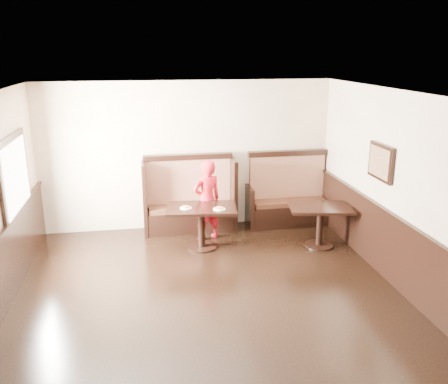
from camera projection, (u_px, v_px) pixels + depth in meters
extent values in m
plane|color=black|center=(217.00, 321.00, 6.07)|extent=(7.00, 7.00, 0.00)
plane|color=beige|center=(187.00, 156.00, 8.97)|extent=(5.50, 0.00, 5.50)
plane|color=beige|center=(426.00, 205.00, 6.12)|extent=(0.00, 7.00, 7.00)
plane|color=white|center=(216.00, 100.00, 5.26)|extent=(7.00, 7.00, 0.00)
cube|color=black|center=(416.00, 269.00, 6.38)|extent=(0.05, 6.90, 1.00)
cube|color=black|center=(14.00, 176.00, 6.97)|extent=(0.05, 1.50, 1.20)
cube|color=white|center=(16.00, 176.00, 6.97)|extent=(0.01, 1.30, 1.00)
cube|color=black|center=(381.00, 162.00, 7.16)|extent=(0.04, 0.70, 0.55)
cube|color=olive|center=(379.00, 162.00, 7.16)|extent=(0.01, 0.60, 0.45)
cube|color=black|center=(190.00, 220.00, 9.05)|extent=(1.60, 0.50, 0.42)
cube|color=#3D2013|center=(190.00, 207.00, 8.98)|extent=(1.54, 0.46, 0.09)
cube|color=#531210|center=(188.00, 182.00, 9.05)|extent=(1.60, 0.12, 0.92)
cube|color=black|center=(188.00, 157.00, 8.90)|extent=(1.68, 0.16, 0.10)
cube|color=black|center=(145.00, 197.00, 8.87)|extent=(0.07, 0.72, 1.36)
cube|color=black|center=(233.00, 193.00, 9.15)|extent=(0.07, 0.72, 1.36)
cube|color=black|center=(288.00, 214.00, 9.37)|extent=(1.50, 0.50, 0.42)
cube|color=#3D2013|center=(289.00, 202.00, 9.30)|extent=(1.44, 0.46, 0.09)
cube|color=#531210|center=(287.00, 178.00, 9.37)|extent=(1.50, 0.12, 0.92)
cube|color=black|center=(288.00, 153.00, 9.22)|extent=(1.58, 0.16, 0.10)
cube|color=black|center=(249.00, 206.00, 9.28)|extent=(0.07, 0.72, 0.80)
cube|color=black|center=(325.00, 201.00, 9.54)|extent=(0.07, 0.72, 0.80)
cube|color=black|center=(201.00, 208.00, 8.09)|extent=(1.26, 0.87, 0.05)
cylinder|color=black|center=(201.00, 229.00, 8.20)|extent=(0.12, 0.12, 0.69)
cylinder|color=black|center=(202.00, 247.00, 8.30)|extent=(0.51, 0.51, 0.03)
cube|color=black|center=(321.00, 208.00, 8.17)|extent=(1.17, 0.88, 0.05)
cylinder|color=black|center=(319.00, 228.00, 8.28)|extent=(0.12, 0.12, 0.68)
cylinder|color=black|center=(318.00, 245.00, 8.37)|extent=(0.50, 0.50, 0.03)
imported|color=red|center=(207.00, 200.00, 8.50)|extent=(0.63, 0.51, 1.48)
cylinder|color=white|center=(186.00, 208.00, 8.02)|extent=(0.20, 0.20, 0.01)
cylinder|color=tan|center=(186.00, 207.00, 8.02)|extent=(0.12, 0.12, 0.02)
cylinder|color=#EABA54|center=(186.00, 206.00, 8.01)|extent=(0.11, 0.11, 0.01)
cylinder|color=white|center=(219.00, 209.00, 7.96)|extent=(0.21, 0.21, 0.01)
cylinder|color=tan|center=(219.00, 208.00, 7.96)|extent=(0.13, 0.13, 0.02)
cylinder|color=#EABA54|center=(219.00, 207.00, 7.95)|extent=(0.11, 0.11, 0.01)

